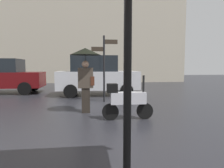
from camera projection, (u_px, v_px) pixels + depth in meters
name	position (u px, v px, depth m)	size (l,w,h in m)	color
pedestrian_with_umbrella	(86.00, 63.00, 6.30)	(0.96, 0.96, 2.06)	#2A241E
parked_scooter	(126.00, 100.00, 5.54)	(1.44, 0.32, 1.23)	black
parked_car_left	(97.00, 76.00, 10.36)	(4.13, 1.93, 2.02)	silver
parked_car_right	(2.00, 76.00, 10.98)	(4.21, 2.00, 1.89)	#590C0F
street_signpost	(104.00, 62.00, 8.27)	(1.08, 0.08, 2.74)	black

